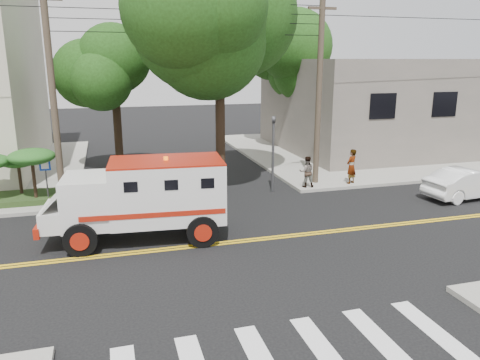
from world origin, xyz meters
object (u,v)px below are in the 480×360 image
object	(u,v)px
parked_sedan	(468,183)
pedestrian_b	(307,172)
armored_truck	(144,195)
pedestrian_a	(351,166)

from	to	relation	value
parked_sedan	pedestrian_b	xyz separation A→B (m)	(-6.48, 3.28, 0.21)
armored_truck	pedestrian_b	xyz separation A→B (m)	(8.01, 4.33, -0.70)
armored_truck	parked_sedan	xyz separation A→B (m)	(14.50, 1.05, -0.90)
parked_sedan	pedestrian_a	size ratio (longest dim) A/B	2.44
pedestrian_a	parked_sedan	bearing A→B (deg)	112.57
parked_sedan	pedestrian_a	bearing A→B (deg)	45.53
parked_sedan	pedestrian_b	distance (m)	7.27
parked_sedan	pedestrian_b	bearing A→B (deg)	57.37
pedestrian_a	pedestrian_b	size ratio (longest dim) A/B	1.15
armored_truck	parked_sedan	world-z (taller)	armored_truck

